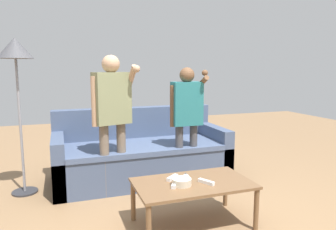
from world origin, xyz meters
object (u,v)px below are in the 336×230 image
at_px(player_right, 187,112).
at_px(game_remote_wand_spare, 206,182).
at_px(player_left, 112,109).
at_px(game_remote_wand_near, 174,184).
at_px(game_remote_wand_far, 172,178).
at_px(snack_bowl, 182,182).
at_px(coffee_table, 193,187).
at_px(game_remote_nunchuk, 186,177).
at_px(floor_lamp, 16,58).
at_px(couch, 141,155).

bearing_deg(player_right, game_remote_wand_spare, -102.89).
distance_m(player_left, game_remote_wand_near, 1.17).
bearing_deg(game_remote_wand_far, snack_bowl, -81.32).
xyz_separation_m(coffee_table, game_remote_wand_spare, (0.10, -0.07, 0.06)).
distance_m(game_remote_nunchuk, game_remote_wand_near, 0.20).
bearing_deg(player_left, floor_lamp, 158.20).
distance_m(player_right, game_remote_wand_near, 1.20).
xyz_separation_m(coffee_table, floor_lamp, (-1.50, 1.31, 1.15)).
distance_m(floor_lamp, game_remote_wand_spare, 2.37).
xyz_separation_m(game_remote_nunchuk, game_remote_wand_spare, (0.12, -0.16, -0.01)).
bearing_deg(couch, game_remote_wand_spare, -80.99).
bearing_deg(snack_bowl, couch, 90.39).
height_order(couch, game_remote_nunchuk, couch).
bearing_deg(floor_lamp, couch, 2.33).
bearing_deg(floor_lamp, coffee_table, -40.99).
relative_size(floor_lamp, game_remote_wand_far, 12.34).
relative_size(player_left, game_remote_wand_near, 10.34).
height_order(snack_bowl, player_left, player_left).
height_order(couch, game_remote_wand_spare, couch).
relative_size(game_remote_wand_far, game_remote_wand_spare, 0.89).
bearing_deg(player_left, couch, 46.16).
bearing_deg(couch, coffee_table, -84.48).
distance_m(game_remote_wand_far, game_remote_wand_spare, 0.31).
relative_size(snack_bowl, floor_lamp, 0.10).
bearing_deg(couch, snack_bowl, -89.61).
relative_size(coffee_table, game_remote_wand_near, 6.93).
bearing_deg(coffee_table, floor_lamp, 139.01).
bearing_deg(player_right, game_remote_wand_far, -120.28).
distance_m(game_remote_wand_near, game_remote_wand_spare, 0.28).
bearing_deg(player_right, floor_lamp, 168.62).
distance_m(snack_bowl, game_remote_wand_far, 0.17).
bearing_deg(game_remote_wand_spare, game_remote_wand_near, 173.02).
distance_m(player_left, game_remote_wand_spare, 1.31).
xyz_separation_m(coffee_table, player_left, (-0.55, 0.93, 0.61)).
distance_m(game_remote_nunchuk, floor_lamp, 2.20).
relative_size(snack_bowl, player_left, 0.11).
distance_m(couch, game_remote_wand_spare, 1.45).
bearing_deg(game_remote_wand_spare, floor_lamp, 139.29).
xyz_separation_m(coffee_table, game_remote_nunchuk, (-0.03, 0.09, 0.07)).
relative_size(floor_lamp, player_left, 1.12).
bearing_deg(game_remote_wand_near, snack_bowl, -1.70).
relative_size(game_remote_nunchuk, game_remote_wand_spare, 0.56).
xyz_separation_m(floor_lamp, game_remote_wand_far, (1.36, -1.18, -1.09)).
distance_m(couch, game_remote_wand_near, 1.40).
bearing_deg(snack_bowl, floor_lamp, 135.81).
bearing_deg(game_remote_wand_spare, player_left, 123.02).
relative_size(coffee_table, player_left, 0.67).
xyz_separation_m(game_remote_nunchuk, game_remote_wand_far, (-0.12, 0.04, -0.01)).
bearing_deg(couch, player_left, -133.84).
xyz_separation_m(player_left, game_remote_wand_spare, (0.65, -0.99, -0.55)).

